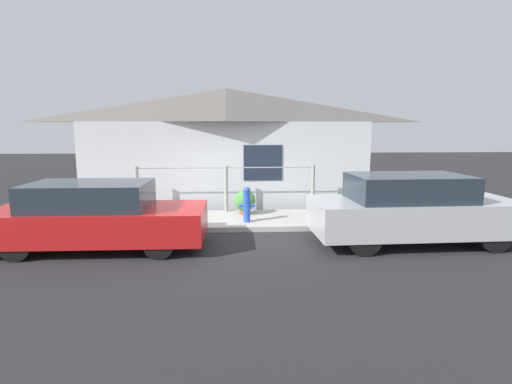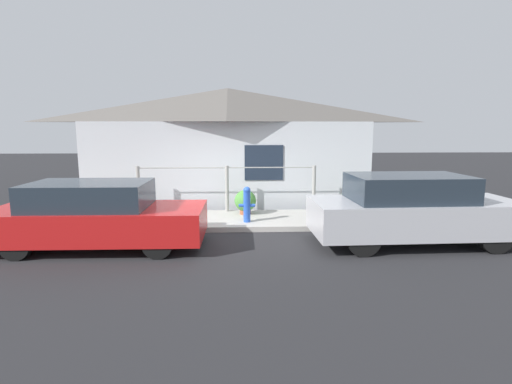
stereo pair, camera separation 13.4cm
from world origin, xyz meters
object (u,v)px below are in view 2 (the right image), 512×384
Objects in this scene: fire_hydrant at (247,204)px; potted_plant_corner at (350,200)px; car_right at (413,210)px; car_left at (97,216)px; potted_plant_near_hydrant at (245,201)px; potted_plant_by_fence at (127,204)px.

fire_hydrant is 1.31× the size of potted_plant_corner.
car_left is at bearing 178.40° from car_right.
potted_plant_near_hydrant is 0.98× the size of potted_plant_corner.
car_right reaches higher than potted_plant_near_hydrant.
car_left is 6.28m from potted_plant_corner.
potted_plant_corner is at bearing -2.04° from potted_plant_near_hydrant.
car_left is 3.92m from potted_plant_near_hydrant.
fire_hydrant is at bearing 153.00° from car_right.
potted_plant_near_hydrant reaches higher than potted_plant_by_fence.
potted_plant_near_hydrant is 2.79m from potted_plant_corner.
fire_hydrant is 1.34× the size of potted_plant_near_hydrant.
car_right is 6.55× the size of potted_plant_near_hydrant.
car_left reaches higher than potted_plant_near_hydrant.
car_left is at bearing -86.71° from potted_plant_by_fence.
potted_plant_corner is (5.95, -0.28, 0.11)m from potted_plant_by_fence.
potted_plant_corner is at bearing 102.96° from car_right.
fire_hydrant is (3.03, 1.61, -0.09)m from car_left.
potted_plant_by_fence is 0.75× the size of potted_plant_corner.
car_right is 6.38× the size of potted_plant_corner.
potted_plant_corner is at bearing 16.33° from fire_hydrant.
potted_plant_by_fence is at bearing 93.69° from car_left.
fire_hydrant is (-3.39, 1.61, -0.15)m from car_right.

